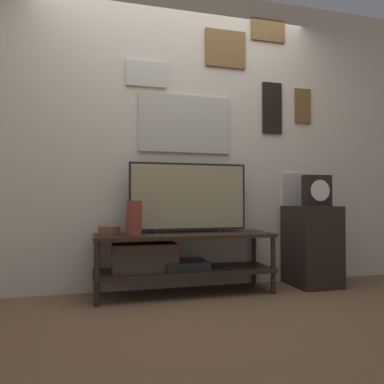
{
  "coord_description": "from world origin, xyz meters",
  "views": [
    {
      "loc": [
        -0.75,
        -2.76,
        0.78
      ],
      "look_at": [
        0.06,
        0.26,
        0.84
      ],
      "focal_mm": 35.0,
      "sensor_mm": 36.0,
      "label": 1
    }
  ],
  "objects": [
    {
      "name": "vase_wide_bowl",
      "position": [
        -0.61,
        0.31,
        0.53
      ],
      "size": [
        0.18,
        0.18,
        0.07
      ],
      "color": "brown",
      "rests_on": "media_console"
    },
    {
      "name": "vase_tall_ceramic",
      "position": [
        -0.43,
        0.14,
        0.64
      ],
      "size": [
        0.12,
        0.12,
        0.27
      ],
      "color": "brown",
      "rests_on": "media_console"
    },
    {
      "name": "television",
      "position": [
        0.06,
        0.35,
        0.81
      ],
      "size": [
        1.02,
        0.05,
        0.6
      ],
      "color": "black",
      "rests_on": "media_console"
    },
    {
      "name": "wall_back",
      "position": [
        0.01,
        0.53,
        1.36
      ],
      "size": [
        6.4,
        0.08,
        2.7
      ],
      "color": "beige",
      "rests_on": "ground_plane"
    },
    {
      "name": "media_console",
      "position": [
        -0.12,
        0.26,
        0.32
      ],
      "size": [
        1.48,
        0.44,
        0.5
      ],
      "color": "black",
      "rests_on": "ground_plane"
    },
    {
      "name": "side_table",
      "position": [
        1.19,
        0.26,
        0.36
      ],
      "size": [
        0.39,
        0.44,
        0.72
      ],
      "color": "black",
      "rests_on": "ground_plane"
    },
    {
      "name": "ground_plane",
      "position": [
        0.0,
        0.0,
        0.0
      ],
      "size": [
        12.0,
        12.0,
        0.0
      ],
      "primitive_type": "plane",
      "color": "brown"
    },
    {
      "name": "mantel_clock",
      "position": [
        1.25,
        0.26,
        0.86
      ],
      "size": [
        0.26,
        0.11,
        0.28
      ],
      "color": "black",
      "rests_on": "side_table"
    }
  ]
}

